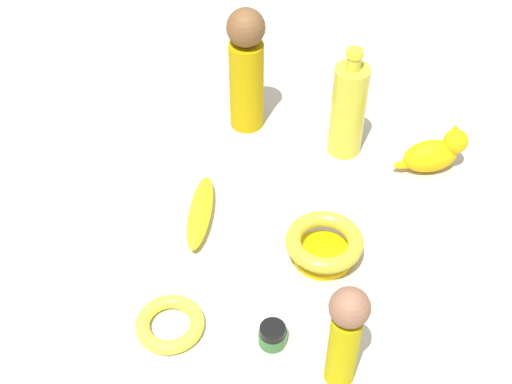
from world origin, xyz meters
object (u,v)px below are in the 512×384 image
at_px(banana, 200,212).
at_px(bottle_tall, 348,109).
at_px(nail_polish_jar, 273,335).
at_px(bangle, 170,324).
at_px(person_figure_adult, 345,334).
at_px(person_figure_child, 246,69).
at_px(cat_figurine, 436,153).
at_px(bowl, 324,244).

relative_size(banana, bottle_tall, 0.77).
relative_size(bottle_tall, nail_polish_jar, 5.33).
xyz_separation_m(bangle, nail_polish_jar, (-0.15, -0.04, 0.01)).
height_order(person_figure_adult, person_figure_child, person_figure_child).
bearing_deg(bottle_tall, person_figure_adult, 106.62).
distance_m(cat_figurine, person_figure_child, 0.39).
bearing_deg(bangle, cat_figurine, -119.68).
distance_m(banana, cat_figurine, 0.45).
bearing_deg(cat_figurine, person_figure_child, 1.61).
bearing_deg(banana, nail_polish_jar, 31.23).
xyz_separation_m(banana, bowl, (-0.23, -0.00, 0.01)).
bearing_deg(person_figure_child, banana, 96.32).
distance_m(bowl, person_figure_child, 0.39).
bearing_deg(nail_polish_jar, cat_figurine, -106.29).
bearing_deg(bottle_tall, bangle, 76.58).
distance_m(banana, bottle_tall, 0.34).
height_order(bangle, nail_polish_jar, nail_polish_jar).
relative_size(nail_polish_jar, bowl, 0.33).
xyz_separation_m(bottle_tall, bowl, (-0.05, 0.28, -0.07)).
bearing_deg(bangle, person_figure_adult, -175.55).
height_order(bangle, bowl, bowl).
bearing_deg(cat_figurine, nail_polish_jar, 73.71).
relative_size(banana, bowl, 1.35).
relative_size(nail_polish_jar, person_figure_child, 0.16).
relative_size(bowl, person_figure_child, 0.50).
bearing_deg(bangle, person_figure_child, -80.15).
distance_m(nail_polish_jar, person_figure_child, 0.54).
relative_size(bangle, nail_polish_jar, 2.47).
relative_size(person_figure_adult, bangle, 1.85).
xyz_separation_m(bottle_tall, cat_figurine, (-0.17, -0.01, -0.06)).
xyz_separation_m(bowl, person_figure_child, (0.26, -0.28, 0.10)).
height_order(bottle_tall, person_figure_adult, bottle_tall).
distance_m(banana, person_figure_child, 0.30).
distance_m(nail_polish_jar, bowl, 0.19).
bearing_deg(banana, bangle, -3.18).
distance_m(person_figure_adult, person_figure_child, 0.60).
xyz_separation_m(bottle_tall, person_figure_child, (0.21, -0.00, 0.04)).
bearing_deg(nail_polish_jar, bangle, 13.76).
relative_size(bottle_tall, person_figure_adult, 1.16).
xyz_separation_m(banana, bangle, (-0.06, 0.22, -0.01)).
height_order(cat_figurine, person_figure_child, person_figure_child).
xyz_separation_m(bangle, bowl, (-0.17, -0.22, 0.02)).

